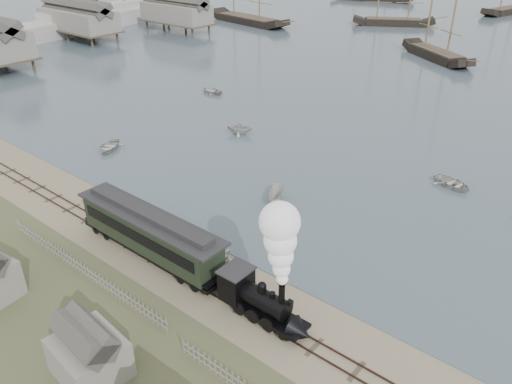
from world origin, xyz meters
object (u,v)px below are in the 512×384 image
Objects in this scene: steamship at (94,6)px; passenger_coach at (150,232)px; locomotive at (273,275)px; beached_dinghy at (218,258)px.

passenger_coach is at bearing -129.05° from steamship.
passenger_coach is at bearing 180.00° from locomotive.
locomotive is 12.24m from passenger_coach.
locomotive is 0.18× the size of steamship.
locomotive reaches higher than beached_dinghy.
steamship reaches higher than locomotive.
beached_dinghy is 102.94m from steamship.
passenger_coach reaches higher than beached_dinghy.
passenger_coach is 0.31× the size of steamship.
locomotive is 0.60× the size of passenger_coach.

